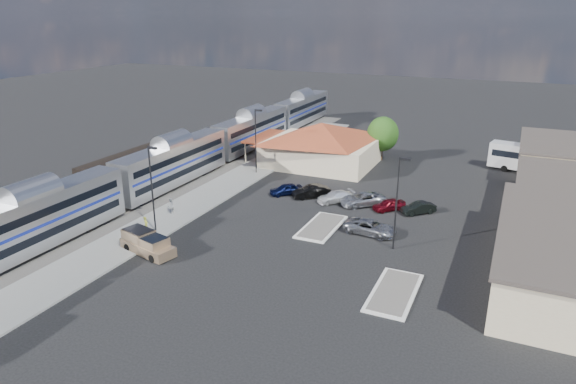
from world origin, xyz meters
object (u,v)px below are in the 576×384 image
at_px(pickup_truck, 148,244).
at_px(coach_bus, 535,158).
at_px(station_depot, 321,144).
at_px(suv, 370,227).

distance_m(pickup_truck, coach_bus, 53.18).
bearing_deg(station_depot, pickup_truck, -96.56).
distance_m(station_depot, suv, 25.57).
bearing_deg(pickup_truck, coach_bus, -23.79).
height_order(suv, coach_bus, coach_bus).
relative_size(suv, coach_bus, 0.43).
bearing_deg(suv, coach_bus, -22.44).
xyz_separation_m(suv, coach_bus, (14.96, 29.31, 1.47)).
height_order(pickup_truck, suv, pickup_truck).
bearing_deg(coach_bus, pickup_truck, 152.90).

